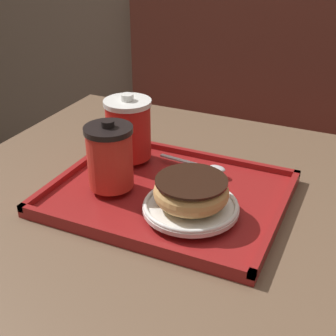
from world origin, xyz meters
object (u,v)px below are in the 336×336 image
(donut_chocolate_glazed, at_px, (191,191))
(spoon, at_px, (207,167))
(coffee_cup_rear, at_px, (128,128))
(coffee_cup_front, at_px, (110,156))

(donut_chocolate_glazed, xyz_separation_m, spoon, (-0.03, 0.15, -0.03))
(coffee_cup_rear, bearing_deg, coffee_cup_front, -76.82)
(donut_chocolate_glazed, bearing_deg, spoon, 99.98)
(coffee_cup_front, distance_m, coffee_cup_rear, 0.12)
(coffee_cup_rear, height_order, donut_chocolate_glazed, coffee_cup_rear)
(coffee_cup_rear, bearing_deg, donut_chocolate_glazed, -35.13)
(donut_chocolate_glazed, height_order, spoon, donut_chocolate_glazed)
(coffee_cup_front, distance_m, donut_chocolate_glazed, 0.17)
(coffee_cup_rear, xyz_separation_m, spoon, (0.17, 0.01, -0.06))
(coffee_cup_rear, relative_size, donut_chocolate_glazed, 1.06)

